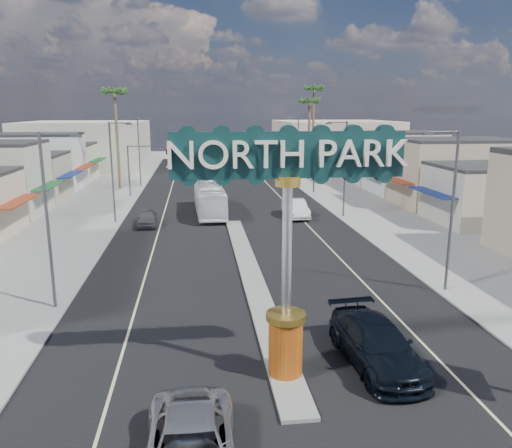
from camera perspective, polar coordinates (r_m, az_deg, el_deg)
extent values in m
plane|color=gray|center=(46.37, -2.73, 0.45)|extent=(160.00, 160.00, 0.00)
cube|color=black|center=(46.37, -2.73, 0.45)|extent=(20.00, 120.00, 0.01)
cube|color=gray|center=(30.98, -0.57, -5.80)|extent=(1.30, 30.00, 0.16)
cube|color=gray|center=(47.50, -19.82, 0.05)|extent=(8.00, 120.00, 0.12)
cube|color=gray|center=(49.34, 13.71, 0.92)|extent=(8.00, 120.00, 0.12)
cube|color=beige|center=(62.17, -26.45, 5.11)|extent=(12.00, 42.00, 6.00)
cube|color=#B7B29E|center=(64.58, 18.22, 6.06)|extent=(12.00, 42.00, 6.00)
cube|color=#B7B29E|center=(92.30, -18.79, 8.54)|extent=(20.00, 20.00, 8.00)
cube|color=beige|center=(93.81, 8.88, 9.13)|extent=(20.00, 20.00, 8.00)
cylinder|color=#B5330D|center=(19.54, 3.39, -13.78)|extent=(1.30, 1.30, 2.20)
cylinder|color=gold|center=(19.02, 3.44, -10.48)|extent=(1.50, 1.50, 0.25)
cylinder|color=#B7B7BC|center=(18.17, 3.54, -3.15)|extent=(0.36, 0.36, 4.80)
cylinder|color=gold|center=(17.63, 3.66, 4.91)|extent=(0.90, 0.90, 0.35)
cube|color=#0E2D2D|center=(17.52, 3.70, 7.91)|extent=(8.20, 0.50, 1.60)
cylinder|color=#47474C|center=(60.09, -14.33, 5.84)|extent=(0.18, 0.18, 6.00)
cylinder|color=#47474C|center=(59.54, -12.07, 8.70)|extent=(5.00, 0.12, 0.12)
cube|color=black|center=(59.44, -10.11, 8.29)|extent=(0.32, 0.32, 1.00)
sphere|color=red|center=(59.23, -10.13, 8.59)|extent=(0.22, 0.22, 0.22)
cylinder|color=#47474C|center=(61.24, 6.65, 6.28)|extent=(0.18, 0.18, 6.00)
cylinder|color=#47474C|center=(60.45, 4.39, 9.00)|extent=(5.00, 0.12, 0.12)
cube|color=black|center=(60.13, 2.49, 8.53)|extent=(0.32, 0.32, 1.00)
sphere|color=red|center=(59.93, 2.52, 8.82)|extent=(0.22, 0.22, 0.22)
cylinder|color=#47474C|center=(26.81, -22.72, 0.01)|extent=(0.16, 0.16, 9.00)
cylinder|color=#47474C|center=(26.02, -21.64, 9.55)|extent=(1.80, 0.10, 0.10)
cube|color=#47474C|center=(25.83, -19.88, 9.45)|extent=(0.50, 0.22, 0.15)
cylinder|color=#47474C|center=(46.10, -16.11, 5.56)|extent=(0.16, 0.16, 9.00)
cylinder|color=#47474C|center=(45.64, -15.33, 11.08)|extent=(1.80, 0.10, 0.10)
cube|color=#47474C|center=(45.54, -14.30, 11.01)|extent=(0.50, 0.22, 0.15)
cylinder|color=#47474C|center=(67.80, -13.21, 7.94)|extent=(0.16, 0.16, 9.00)
cylinder|color=#47474C|center=(67.49, -12.63, 11.69)|extent=(1.80, 0.10, 0.10)
cube|color=#47474C|center=(67.41, -11.94, 11.64)|extent=(0.50, 0.22, 0.15)
cylinder|color=#47474C|center=(29.22, 21.47, 1.12)|extent=(0.16, 0.16, 9.00)
cylinder|color=#47474C|center=(28.29, 20.59, 9.84)|extent=(1.80, 0.10, 0.10)
cube|color=#47474C|center=(27.94, 19.09, 9.72)|extent=(0.50, 0.22, 0.15)
cylinder|color=#47474C|center=(47.54, 10.13, 6.07)|extent=(0.16, 0.16, 9.00)
cylinder|color=#47474C|center=(46.98, 9.28, 11.41)|extent=(1.80, 0.10, 0.10)
cube|color=#47474C|center=(46.77, 8.31, 11.31)|extent=(0.50, 0.22, 0.15)
cylinder|color=#47474C|center=(68.78, 4.81, 8.30)|extent=(0.16, 0.16, 9.00)
cylinder|color=#47474C|center=(68.39, 4.12, 11.98)|extent=(1.80, 0.10, 0.10)
cube|color=#47474C|center=(68.25, 3.45, 11.90)|extent=(0.50, 0.22, 0.15)
cylinder|color=brown|center=(66.02, -15.56, 8.99)|extent=(0.36, 0.36, 12.00)
cylinder|color=brown|center=(73.12, 6.06, 9.34)|extent=(0.36, 0.36, 11.00)
cylinder|color=brown|center=(79.35, 6.53, 10.33)|extent=(0.36, 0.36, 13.00)
imported|color=black|center=(21.10, 13.58, -13.18)|extent=(2.87, 6.20, 1.75)
imported|color=#5A595E|center=(45.00, -12.35, 0.70)|extent=(1.87, 4.26, 1.43)
imported|color=silver|center=(47.58, 4.54, 1.79)|extent=(1.94, 5.21, 1.70)
imported|color=white|center=(49.02, -5.35, 2.89)|extent=(2.97, 10.97, 3.03)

